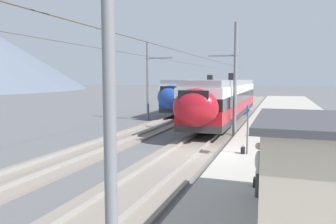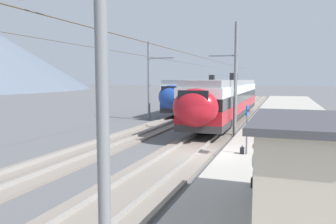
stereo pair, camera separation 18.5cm
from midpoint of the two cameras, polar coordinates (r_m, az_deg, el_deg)
The scene contains 15 objects.
ground_plane at distance 16.79m, azimuth 5.88°, elevation -7.81°, with size 400.00×400.00×0.00m, color #565659.
platform_slab at distance 16.38m, azimuth 22.15°, elevation -8.00°, with size 120.00×7.65×0.30m, color #A39E93.
track_near at distance 17.05m, azimuth 2.34°, elevation -7.34°, with size 120.00×3.00×0.28m.
track_far at distance 19.04m, azimuth -12.27°, elevation -6.09°, with size 120.00×3.00×0.28m.
train_near_platform at distance 29.98m, azimuth 9.85°, elevation 2.37°, with size 23.85×2.98×4.27m.
train_far_track at distance 43.14m, azimuth 5.94°, elevation 3.41°, with size 27.92×2.85×4.27m.
catenary_mast_west at distance 6.15m, azimuth -12.03°, elevation 8.25°, with size 41.99×2.00×8.17m.
catenary_mast_mid at distance 22.78m, azimuth 11.05°, elevation 5.80°, with size 41.99×2.00×7.72m.
catenary_mast_far_side at distance 31.25m, azimuth -3.39°, elevation 5.71°, with size 41.99×2.64×7.44m.
platform_sign at distance 16.24m, azimuth 13.37°, elevation -1.08°, with size 0.70×0.08×2.38m.
passenger_walking at distance 10.55m, azimuth 14.90°, elevation -9.13°, with size 0.53×0.22×1.69m.
handbag_beside_passenger at distance 11.68m, azimuth 14.60°, elevation -11.70°, with size 0.32×0.18×0.42m.
handbag_near_sign at distance 16.51m, azimuth 12.55°, elevation -6.51°, with size 0.32×0.18×0.44m.
potted_plant_platform_edge at distance 21.67m, azimuth 15.19°, elevation -2.96°, with size 0.51×0.51×0.77m.
platform_shelter at distance 8.92m, azimuth 22.25°, elevation -9.30°, with size 4.54×2.41×2.68m.
Camera 1 is at (-15.95, -3.58, 3.91)m, focal length 35.12 mm.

